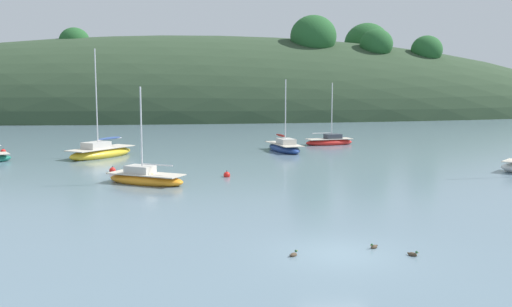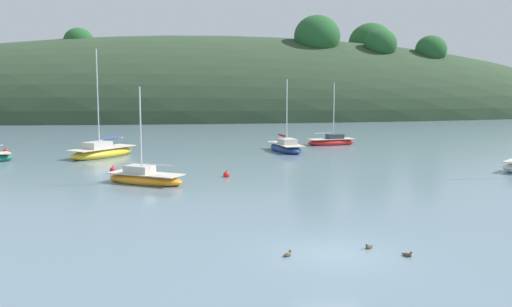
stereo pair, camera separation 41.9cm
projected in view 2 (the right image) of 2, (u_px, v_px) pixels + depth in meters
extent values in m
plane|color=slate|center=(332.00, 254.00, 20.40)|extent=(400.00, 400.00, 0.00)
ellipsoid|color=#2D422B|center=(207.00, 117.00, 103.67)|extent=(150.00, 36.00, 28.93)
ellipsoid|color=#235628|center=(371.00, 44.00, 108.21)|extent=(8.55, 7.77, 7.77)
ellipsoid|color=#235628|center=(317.00, 36.00, 98.40)|extent=(7.98, 7.25, 7.25)
ellipsoid|color=#235628|center=(431.00, 50.00, 101.63)|extent=(5.60, 5.09, 5.09)
ellipsoid|color=#235628|center=(380.00, 44.00, 99.21)|extent=(5.77, 5.24, 5.24)
ellipsoid|color=#235628|center=(79.00, 41.00, 97.32)|extent=(5.09, 4.63, 4.63)
ellipsoid|color=orange|center=(145.00, 180.00, 34.85)|extent=(5.29, 4.23, 0.82)
cube|color=beige|center=(145.00, 174.00, 34.80)|extent=(4.87, 3.89, 0.06)
cube|color=beige|center=(139.00, 169.00, 34.94)|extent=(2.00, 1.84, 0.49)
cylinder|color=silver|center=(141.00, 130.00, 34.59)|extent=(0.09, 0.09, 5.27)
cylinder|color=silver|center=(156.00, 165.00, 34.39)|extent=(1.87, 1.21, 0.07)
ellipsoid|color=red|center=(331.00, 143.00, 56.91)|extent=(5.18, 2.51, 0.79)
cube|color=beige|center=(331.00, 139.00, 56.87)|extent=(4.76, 2.31, 0.06)
cube|color=#333842|center=(335.00, 136.00, 56.96)|extent=(1.75, 1.35, 0.48)
cylinder|color=silver|center=(334.00, 111.00, 56.61)|extent=(0.09, 0.09, 5.55)
cylinder|color=silver|center=(324.00, 133.00, 56.56)|extent=(2.07, 0.42, 0.07)
ellipsoid|color=gold|center=(103.00, 153.00, 47.49)|extent=(5.77, 6.37, 1.03)
cube|color=beige|center=(102.00, 148.00, 47.43)|extent=(5.31, 5.86, 0.06)
cube|color=beige|center=(98.00, 145.00, 46.96)|extent=(2.41, 2.50, 0.56)
cylinder|color=silver|center=(98.00, 99.00, 46.67)|extent=(0.09, 0.09, 8.09)
cylinder|color=silver|center=(111.00, 139.00, 48.22)|extent=(1.77, 2.14, 0.07)
ellipsoid|color=#2D4784|center=(111.00, 138.00, 48.22)|extent=(1.80, 2.14, 0.20)
ellipsoid|color=navy|center=(285.00, 149.00, 51.37)|extent=(2.90, 5.99, 0.92)
cube|color=beige|center=(286.00, 144.00, 51.32)|extent=(2.66, 5.51, 0.06)
cube|color=beige|center=(287.00, 142.00, 50.85)|extent=(1.56, 2.03, 0.52)
cylinder|color=silver|center=(287.00, 112.00, 50.70)|extent=(0.09, 0.09, 5.75)
cylinder|color=silver|center=(282.00, 136.00, 52.11)|extent=(0.48, 2.39, 0.07)
ellipsoid|color=maroon|center=(282.00, 135.00, 52.11)|extent=(0.59, 2.32, 0.20)
sphere|color=red|center=(226.00, 175.00, 37.34)|extent=(0.44, 0.44, 0.44)
cylinder|color=black|center=(226.00, 171.00, 37.30)|extent=(0.04, 0.04, 0.10)
sphere|color=red|center=(113.00, 170.00, 39.41)|extent=(0.44, 0.44, 0.44)
cylinder|color=black|center=(113.00, 166.00, 39.37)|extent=(0.04, 0.04, 0.10)
sphere|color=red|center=(6.00, 151.00, 50.52)|extent=(0.44, 0.44, 0.44)
cylinder|color=black|center=(5.00, 148.00, 50.49)|extent=(0.04, 0.04, 0.10)
ellipsoid|color=#473828|center=(287.00, 255.00, 20.17)|extent=(0.38, 0.36, 0.16)
sphere|color=#1E4723|center=(290.00, 251.00, 20.26)|extent=(0.09, 0.09, 0.09)
cone|color=gold|center=(291.00, 251.00, 20.31)|extent=(0.06, 0.06, 0.04)
cone|color=#473828|center=(285.00, 255.00, 20.05)|extent=(0.10, 0.10, 0.08)
ellipsoid|color=#473828|center=(369.00, 247.00, 21.12)|extent=(0.38, 0.35, 0.16)
sphere|color=#1E4723|center=(367.00, 245.00, 21.01)|extent=(0.09, 0.09, 0.09)
cone|color=gold|center=(366.00, 246.00, 20.96)|extent=(0.06, 0.06, 0.04)
cone|color=#473828|center=(371.00, 246.00, 21.22)|extent=(0.10, 0.10, 0.08)
ellipsoid|color=#473828|center=(407.00, 255.00, 20.17)|extent=(0.36, 0.37, 0.16)
sphere|color=#1E4723|center=(411.00, 253.00, 20.06)|extent=(0.09, 0.09, 0.09)
cone|color=gold|center=(413.00, 253.00, 20.02)|extent=(0.06, 0.06, 0.04)
cone|color=#473828|center=(403.00, 253.00, 20.26)|extent=(0.10, 0.10, 0.08)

